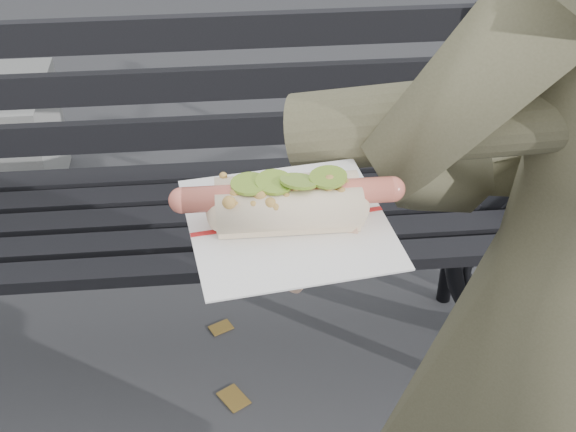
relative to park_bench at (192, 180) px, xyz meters
name	(u,v)px	position (x,y,z in m)	size (l,w,h in m)	color
park_bench	(192,180)	(0.00, 0.00, 0.00)	(1.50, 0.44, 0.88)	black
held_hotdog	(467,138)	(0.33, -0.88, 0.62)	(0.63, 0.32, 0.20)	#4E4C34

